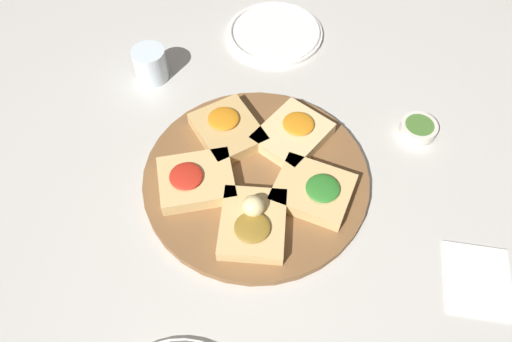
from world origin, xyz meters
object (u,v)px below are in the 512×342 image
Objects in this scene: napkin_stack at (478,279)px; dipping_bowl at (418,128)px; serving_board at (256,178)px; water_glass at (150,64)px; plate_right at (275,32)px.

dipping_bowl is at bearing 10.56° from napkin_stack.
dipping_bowl is at bearing -67.61° from serving_board.
napkin_stack is at bearing -169.44° from dipping_bowl.
dipping_bowl is at bearing -103.17° from water_glass.
plate_right is 0.72m from napkin_stack.
napkin_stack is at bearing -125.72° from water_glass.
serving_board reaches higher than plate_right.
napkin_stack is (-0.46, -0.64, -0.03)m from water_glass.
dipping_bowl is (-0.29, -0.31, 0.01)m from plate_right.
plate_right is at bearing -3.30° from serving_board.
serving_board is 5.75× the size of dipping_bowl.
plate_right is at bearing -60.17° from water_glass.
water_glass is at bearing 76.83° from dipping_bowl.
dipping_bowl is at bearing -133.63° from plate_right.
water_glass is 0.79m from napkin_stack.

